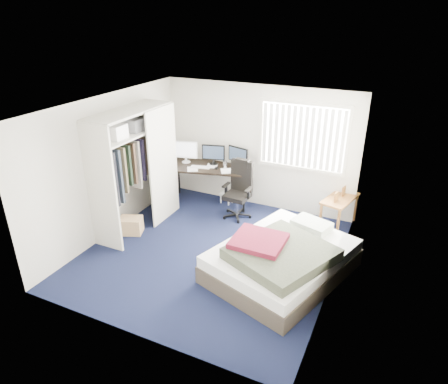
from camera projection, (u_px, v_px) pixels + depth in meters
ground at (212, 252)px, 6.81m from camera, size 4.20×4.20×0.00m
room_shell at (211, 170)px, 6.18m from camera, size 4.20×4.20×4.20m
window_assembly at (303, 137)px, 7.47m from camera, size 1.72×0.09×1.32m
closet at (134, 159)px, 7.11m from camera, size 0.64×1.84×2.22m
desk at (210, 165)px, 8.25m from camera, size 1.82×1.18×1.29m
office_chair at (239, 195)px, 7.86m from camera, size 0.57×0.57×1.15m
footstool at (227, 196)px, 8.48m from camera, size 0.30×0.25×0.22m
nightstand at (340, 201)px, 7.43m from camera, size 0.62×0.94×0.77m
bed at (281, 259)px, 6.12m from camera, size 2.21×2.56×0.71m
pine_box at (131, 225)px, 7.35m from camera, size 0.49×0.43×0.30m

